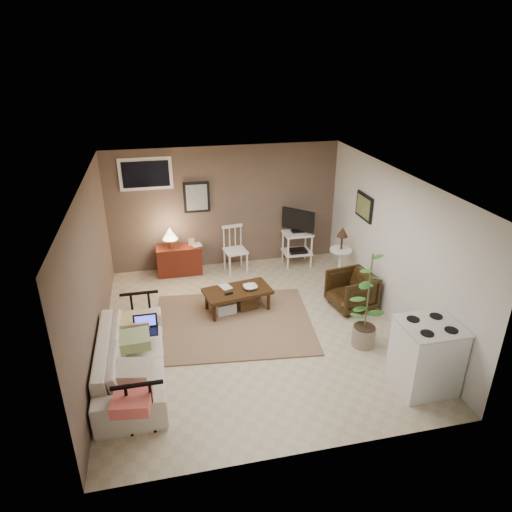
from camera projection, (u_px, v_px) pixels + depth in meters
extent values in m
plane|color=#C1B293|center=(252.00, 329.00, 7.19)|extent=(5.00, 5.00, 0.00)
cube|color=black|center=(197.00, 197.00, 8.68)|extent=(0.50, 0.03, 0.60)
cube|color=black|center=(364.00, 207.00, 7.93)|extent=(0.03, 0.60, 0.45)
cube|color=white|center=(146.00, 174.00, 8.30)|extent=(0.96, 0.03, 0.60)
cube|color=#87674E|center=(233.00, 323.00, 7.32)|extent=(2.69, 2.25, 0.02)
cube|color=#371E0F|center=(237.00, 291.00, 7.55)|extent=(1.17, 0.74, 0.05)
cylinder|color=#371E0F|center=(214.00, 313.00, 7.29)|extent=(0.06, 0.06, 0.35)
cylinder|color=#371E0F|center=(269.00, 302.00, 7.62)|extent=(0.06, 0.06, 0.35)
cylinder|color=#371E0F|center=(207.00, 301.00, 7.64)|extent=(0.06, 0.06, 0.35)
cylinder|color=#371E0F|center=(259.00, 290.00, 7.97)|extent=(0.06, 0.06, 0.35)
cube|color=black|center=(229.00, 293.00, 7.40)|extent=(0.14, 0.07, 0.02)
cube|color=#4E331B|center=(247.00, 302.00, 7.71)|extent=(0.36, 0.32, 0.24)
cube|color=silver|center=(225.00, 307.00, 7.58)|extent=(0.36, 0.32, 0.20)
imported|color=beige|center=(131.00, 351.00, 5.96)|extent=(0.62, 2.14, 0.84)
cube|color=black|center=(146.00, 332.00, 6.25)|extent=(0.33, 0.23, 0.02)
cube|color=black|center=(145.00, 321.00, 6.31)|extent=(0.33, 0.02, 0.21)
cube|color=#3842FF|center=(145.00, 321.00, 6.30)|extent=(0.28, 0.00, 0.16)
cube|color=maroon|center=(179.00, 260.00, 8.86)|extent=(0.85, 0.38, 0.56)
cylinder|color=#AD7042|center=(171.00, 244.00, 8.65)|extent=(0.09, 0.09, 0.19)
cone|color=beige|center=(170.00, 233.00, 8.56)|extent=(0.28, 0.28, 0.23)
cube|color=tan|center=(191.00, 242.00, 8.79)|extent=(0.11, 0.02, 0.14)
cube|color=white|center=(236.00, 251.00, 8.90)|extent=(0.46, 0.46, 0.04)
cylinder|color=white|center=(230.00, 266.00, 8.79)|extent=(0.04, 0.04, 0.41)
cylinder|color=white|center=(247.00, 264.00, 8.90)|extent=(0.04, 0.04, 0.41)
cylinder|color=white|center=(225.00, 259.00, 9.09)|extent=(0.04, 0.04, 0.41)
cylinder|color=white|center=(241.00, 257.00, 9.20)|extent=(0.04, 0.04, 0.41)
cube|color=white|center=(232.00, 226.00, 8.87)|extent=(0.41, 0.10, 0.06)
cube|color=white|center=(298.00, 233.00, 9.06)|extent=(0.55, 0.45, 0.04)
cube|color=white|center=(297.00, 252.00, 9.23)|extent=(0.55, 0.45, 0.03)
cylinder|color=white|center=(288.00, 253.00, 8.98)|extent=(0.04, 0.04, 0.70)
cylinder|color=white|center=(311.00, 251.00, 9.08)|extent=(0.04, 0.04, 0.70)
cylinder|color=white|center=(283.00, 246.00, 9.32)|extent=(0.04, 0.04, 0.70)
cylinder|color=white|center=(305.00, 244.00, 9.42)|extent=(0.04, 0.04, 0.70)
cube|color=black|center=(298.00, 231.00, 9.04)|extent=(0.25, 0.14, 0.03)
cube|color=black|center=(298.00, 220.00, 8.95)|extent=(0.52, 0.54, 0.42)
cube|color=#D97754|center=(298.00, 220.00, 8.95)|extent=(0.42, 0.44, 0.34)
cube|color=black|center=(298.00, 252.00, 9.18)|extent=(0.35, 0.25, 0.10)
cylinder|color=white|center=(338.00, 280.00, 8.67)|extent=(0.29, 0.29, 0.03)
cylinder|color=white|center=(340.00, 265.00, 8.54)|extent=(0.06, 0.06, 0.61)
cylinder|color=white|center=(341.00, 250.00, 8.41)|extent=(0.41, 0.41, 0.03)
cylinder|color=black|center=(342.00, 242.00, 8.34)|extent=(0.04, 0.04, 0.27)
cone|color=#352015|center=(343.00, 232.00, 8.26)|extent=(0.20, 0.20, 0.18)
imported|color=black|center=(352.00, 289.00, 7.67)|extent=(0.73, 0.77, 0.69)
cylinder|color=gray|center=(363.00, 336.00, 6.74)|extent=(0.34, 0.34, 0.30)
cylinder|color=#4C602D|center=(369.00, 292.00, 6.43)|extent=(0.02, 0.02, 1.18)
cube|color=white|center=(426.00, 357.00, 5.79)|extent=(0.70, 0.65, 0.90)
cube|color=silver|center=(432.00, 326.00, 5.60)|extent=(0.72, 0.67, 0.03)
cylinder|color=black|center=(427.00, 333.00, 5.42)|extent=(0.16, 0.16, 0.01)
cylinder|color=black|center=(451.00, 330.00, 5.48)|extent=(0.16, 0.16, 0.01)
cylinder|color=black|center=(413.00, 319.00, 5.70)|extent=(0.16, 0.16, 0.01)
cylinder|color=black|center=(436.00, 316.00, 5.77)|extent=(0.16, 0.16, 0.01)
imported|color=#371E0F|center=(250.00, 283.00, 7.52)|extent=(0.24, 0.07, 0.23)
imported|color=#371E0F|center=(221.00, 282.00, 7.53)|extent=(0.16, 0.07, 0.23)
imported|color=#371E0F|center=(192.00, 241.00, 8.73)|extent=(0.17, 0.05, 0.23)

